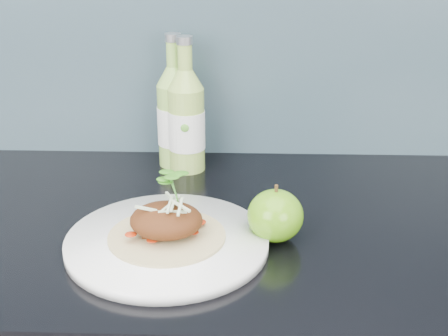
% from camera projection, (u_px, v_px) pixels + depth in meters
% --- Properties ---
extents(dinner_plate, '(0.38, 0.38, 0.02)m').
position_uv_depth(dinner_plate, '(167.00, 242.00, 0.90)').
color(dinner_plate, white).
rests_on(dinner_plate, kitchen_counter).
extents(pork_taco, '(0.17, 0.17, 0.10)m').
position_uv_depth(pork_taco, '(166.00, 219.00, 0.88)').
color(pork_taco, tan).
rests_on(pork_taco, dinner_plate).
extents(green_apple, '(0.10, 0.10, 0.09)m').
position_uv_depth(green_apple, '(275.00, 216.00, 0.91)').
color(green_apple, '#5A8D0F').
rests_on(green_apple, kitchen_counter).
extents(cider_bottle_left, '(0.09, 0.09, 0.25)m').
position_uv_depth(cider_bottle_left, '(175.00, 117.00, 1.16)').
color(cider_bottle_left, '#91C451').
rests_on(cider_bottle_left, kitchen_counter).
extents(cider_bottle_right, '(0.08, 0.08, 0.25)m').
position_uv_depth(cider_bottle_right, '(186.00, 121.00, 1.13)').
color(cider_bottle_right, '#98BE4F').
rests_on(cider_bottle_right, kitchen_counter).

